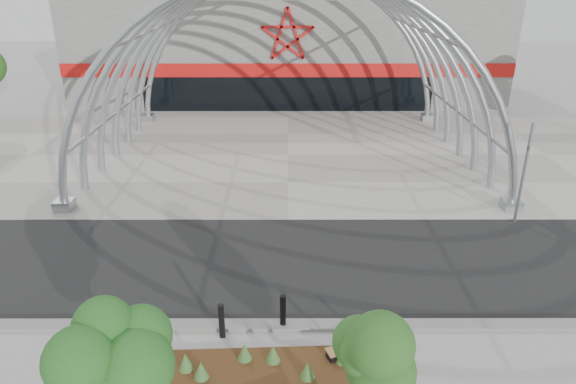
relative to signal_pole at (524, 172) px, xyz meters
name	(u,v)px	position (x,y,z in m)	size (l,w,h in m)	color
ground	(288,322)	(-9.70, -6.82, -2.28)	(140.00, 140.00, 0.00)	#979691
road	(288,262)	(-9.70, -3.32, -2.27)	(140.00, 7.00, 0.02)	black
forecourt	(288,155)	(-9.70, 8.68, -2.26)	(60.00, 17.00, 0.04)	gray
kerb	(288,325)	(-9.70, -7.07, -2.22)	(60.00, 0.50, 0.12)	slate
arena_building	(288,45)	(-9.70, 26.63, 1.71)	(34.00, 15.24, 8.00)	slate
vault_canopy	(288,155)	(-9.70, 8.68, -2.26)	(20.80, 15.80, 20.36)	#979CA1
planting_bed	(266,368)	(-10.28, -8.97, -2.14)	(5.80, 1.99, 0.61)	#3F2710
signal_pole	(524,172)	(0.00, 0.00, 0.00)	(0.33, 0.60, 4.36)	slate
street_tree_0	(114,355)	(-13.16, -11.59, 0.57)	(1.74, 1.74, 3.97)	black
street_tree_1	(361,349)	(-8.17, -11.06, 0.26)	(1.49, 1.49, 3.54)	black
bench_1	(356,350)	(-7.82, -8.32, -2.10)	(1.77, 0.98, 0.37)	black
bollard_0	(102,325)	(-15.03, -7.66, -1.76)	(0.17, 0.17, 1.05)	black
bollard_1	(222,321)	(-11.62, -7.51, -1.73)	(0.18, 0.18, 1.11)	black
bollard_2	(283,312)	(-9.85, -7.08, -1.72)	(0.18, 0.18, 1.11)	black
bollard_3	(355,354)	(-7.93, -8.84, -1.78)	(0.16, 0.16, 0.99)	black
bollard_4	(392,354)	(-6.93, -8.80, -1.84)	(0.14, 0.14, 0.89)	black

